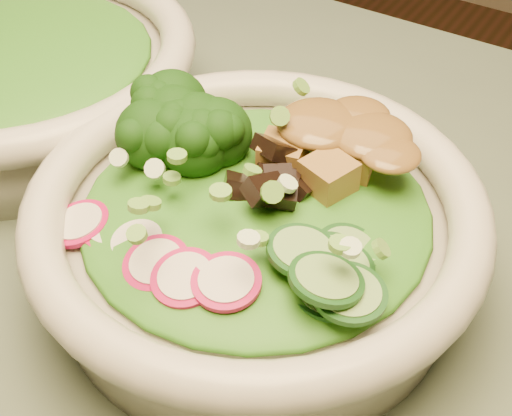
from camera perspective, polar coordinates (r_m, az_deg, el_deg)
The scene contains 12 objects.
dining_table at distance 0.60m, azimuth -7.33°, elevation -10.46°, with size 1.20×0.80×0.75m.
salad_bowl at distance 0.45m, azimuth 0.00°, elevation -1.92°, with size 0.29×0.29×0.08m.
side_bowl at distance 0.63m, azimuth -18.42°, elevation 10.12°, with size 0.30×0.30×0.08m.
lettuce_bed at distance 0.44m, azimuth 0.00°, elevation 0.10°, with size 0.22×0.22×0.03m, color #226214.
side_lettuce at distance 0.62m, azimuth -18.85°, elevation 11.75°, with size 0.20×0.20×0.02m, color #226214.
broccoli_florets at distance 0.47m, azimuth -5.45°, elevation 5.84°, with size 0.09×0.08×0.05m, color black, non-canonical shape.
radish_slices at distance 0.41m, azimuth -7.53°, elevation -3.96°, with size 0.12×0.04×0.02m, color #B00D4C, non-canonical shape.
cucumber_slices at distance 0.39m, azimuth 6.30°, elevation -3.89°, with size 0.08×0.08×0.04m, color #74A55C, non-canonical shape.
mushroom_heap at distance 0.44m, azimuth 1.33°, elevation 2.33°, with size 0.08×0.08×0.04m, color black, non-canonical shape.
tofu_cubes at distance 0.47m, azimuth 6.62°, elevation 4.76°, with size 0.10×0.06×0.04m, color brown, non-canonical shape.
peanut_sauce at distance 0.46m, azimuth 6.75°, elevation 6.13°, with size 0.08×0.06×0.02m, color brown.
scallion_garnish at distance 0.42m, azimuth 0.00°, elevation 2.71°, with size 0.21×0.21×0.03m, color #63A138, non-canonical shape.
Camera 1 is at (0.25, -0.26, 1.11)m, focal length 50.00 mm.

